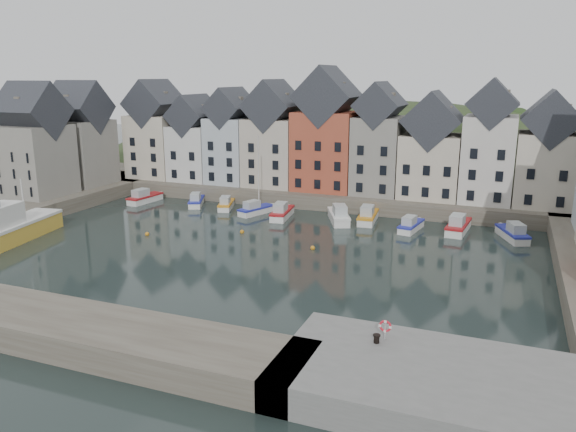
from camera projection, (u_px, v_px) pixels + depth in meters
The scene contains 21 objects.
ground at pixel (243, 256), 58.52m from camera, with size 260.00×260.00×0.00m, color black.
far_quay at pixel (329, 193), 85.33m from camera, with size 90.00×16.00×2.00m, color #4E473C.
left_quay at pixel (1, 210), 74.20m from camera, with size 14.00×54.00×2.00m, color #4E473C.
near_quay at pixel (432, 385), 32.39m from camera, with size 18.00×10.00×2.00m, color #60605E.
hillside at pixel (367, 260), 113.39m from camera, with size 153.60×70.40×64.00m.
far_terrace at pixel (348, 143), 80.46m from camera, with size 72.37×8.16×17.78m.
left_terrace at pixel (59, 143), 81.39m from camera, with size 7.65×17.00×15.69m.
mooring_buoys at pixel (232, 238), 64.72m from camera, with size 20.50×5.50×0.50m.
boat_a at pixel (144, 198), 83.14m from camera, with size 2.51×6.29×2.35m.
boat_b at pixel (196, 201), 81.28m from camera, with size 3.84×5.85×2.16m.
boat_c at pixel (226, 204), 79.31m from camera, with size 3.32×5.67×2.08m.
boat_d at pixel (255, 209), 76.16m from camera, with size 3.53×5.87×10.73m.
boat_e at pixel (282, 213), 74.13m from camera, with size 2.80×6.48×2.41m.
boat_f at pixel (339, 216), 72.09m from camera, with size 4.77×7.12×2.63m.
boat_g at pixel (368, 216), 72.11m from camera, with size 2.64×6.68×2.50m.
boat_h at pixel (411, 226), 68.06m from camera, with size 2.52×5.76×2.14m.
boat_i at pixel (458, 226), 67.31m from camera, with size 2.64×6.84×2.57m.
boat_j at pixel (513, 234), 64.37m from camera, with size 4.03×6.37×2.34m.
large_vessel at pixel (9, 228), 63.07m from camera, with size 5.99×14.09×7.11m.
mooring_bollard at pixel (377, 338), 35.20m from camera, with size 0.48×0.48×0.56m.
life_ring_post at pixel (385, 327), 35.58m from camera, with size 0.80×0.17×1.30m.
Camera 1 is at (24.93, -50.07, 18.34)m, focal length 35.00 mm.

